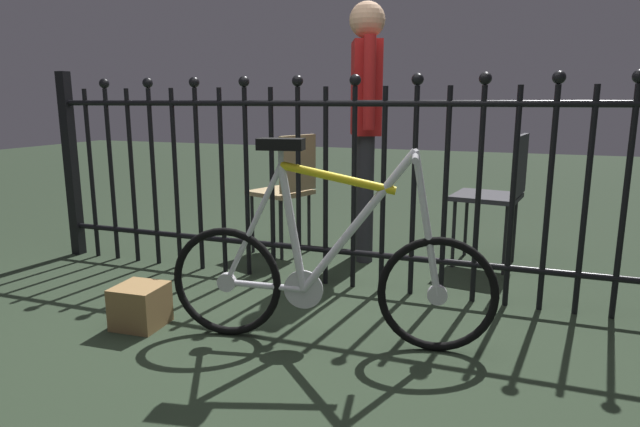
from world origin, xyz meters
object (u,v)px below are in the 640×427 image
(bicycle, at_px, (328,272))
(display_crate, at_px, (140,306))
(chair_tan, at_px, (288,183))
(person_visitor, at_px, (366,109))
(chair_charcoal, at_px, (500,187))

(bicycle, height_order, display_crate, bicycle)
(chair_tan, xyz_separation_m, person_visitor, (0.53, 0.08, 0.52))
(chair_charcoal, height_order, person_visitor, person_visitor)
(bicycle, height_order, chair_tan, bicycle)
(person_visitor, bearing_deg, bicycle, -81.06)
(bicycle, height_order, person_visitor, person_visitor)
(display_crate, bearing_deg, chair_charcoal, 45.76)
(person_visitor, distance_m, display_crate, 1.91)
(chair_charcoal, distance_m, chair_tan, 1.43)
(person_visitor, xyz_separation_m, display_crate, (-0.71, -1.51, -0.93))
(chair_tan, distance_m, person_visitor, 0.75)
(bicycle, xyz_separation_m, display_crate, (-0.92, -0.14, -0.23))
(chair_tan, bearing_deg, bicycle, -59.80)
(display_crate, bearing_deg, chair_tan, 83.17)
(bicycle, xyz_separation_m, chair_tan, (-0.75, 1.29, 0.18))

